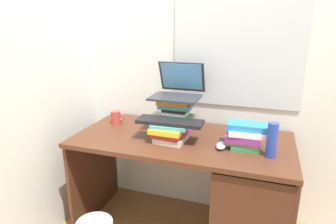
# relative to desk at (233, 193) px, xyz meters

# --- Properties ---
(wall_back) EXTENTS (6.00, 0.06, 2.60)m
(wall_back) POSITION_rel_desk_xyz_m (-0.36, 0.42, 0.90)
(wall_back) COLOR silver
(wall_back) RESTS_ON ground
(wall_left) EXTENTS (0.05, 6.00, 2.60)m
(wall_left) POSITION_rel_desk_xyz_m (-1.25, 0.03, 0.90)
(wall_left) COLOR silver
(wall_left) RESTS_ON ground
(desk) EXTENTS (1.42, 0.70, 0.73)m
(desk) POSITION_rel_desk_xyz_m (0.00, 0.00, 0.00)
(desk) COLOR #4C2819
(desk) RESTS_ON ground
(book_stack_tall) EXTENTS (0.24, 0.18, 0.24)m
(book_stack_tall) POSITION_rel_desk_xyz_m (-0.44, 0.13, 0.45)
(book_stack_tall) COLOR #8C338C
(book_stack_tall) RESTS_ON desk
(book_stack_keyboard_riser) EXTENTS (0.24, 0.21, 0.12)m
(book_stack_keyboard_riser) POSITION_rel_desk_xyz_m (-0.42, -0.05, 0.39)
(book_stack_keyboard_riser) COLOR beige
(book_stack_keyboard_riser) RESTS_ON desk
(book_stack_side) EXTENTS (0.23, 0.18, 0.15)m
(book_stack_side) POSITION_rel_desk_xyz_m (0.04, -0.01, 0.41)
(book_stack_side) COLOR #338C4C
(book_stack_side) RESTS_ON desk
(laptop) EXTENTS (0.33, 0.33, 0.23)m
(laptop) POSITION_rel_desk_xyz_m (-0.44, 0.19, 0.62)
(laptop) COLOR #2D2D33
(laptop) RESTS_ON book_stack_tall
(keyboard) EXTENTS (0.42, 0.15, 0.02)m
(keyboard) POSITION_rel_desk_xyz_m (-0.42, -0.05, 0.46)
(keyboard) COLOR black
(keyboard) RESTS_ON book_stack_keyboard_riser
(computer_mouse) EXTENTS (0.06, 0.10, 0.04)m
(computer_mouse) POSITION_rel_desk_xyz_m (-0.09, -0.06, 0.35)
(computer_mouse) COLOR #A5A8AD
(computer_mouse) RESTS_ON desk
(mug) EXTENTS (0.11, 0.07, 0.10)m
(mug) POSITION_rel_desk_xyz_m (-0.91, 0.14, 0.38)
(mug) COLOR #B23F33
(mug) RESTS_ON desk
(water_bottle) EXTENTS (0.06, 0.06, 0.20)m
(water_bottle) POSITION_rel_desk_xyz_m (0.20, -0.09, 0.43)
(water_bottle) COLOR #263FA5
(water_bottle) RESTS_ON desk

